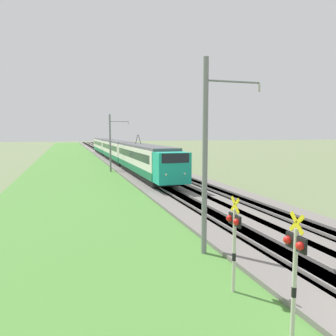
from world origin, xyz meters
TOP-DOWN VIEW (x-y plane):
  - ballast_main at (50.00, 0.00)m, footprint 240.00×4.40m
  - ballast_adjacent at (50.00, -3.82)m, footprint 240.00×4.40m
  - track_main at (50.00, 0.00)m, footprint 240.00×1.57m
  - track_adjacent at (50.00, -3.82)m, footprint 240.00×1.57m
  - grass_verge at (50.00, 6.48)m, footprint 240.00×13.85m
  - passenger_train at (50.63, 0.00)m, footprint 62.45×2.83m
  - crossing_signal_near at (1.28, 3.00)m, footprint 0.70×0.23m
  - crossing_signal_aux at (3.79, 3.24)m, footprint 0.70×0.23m
  - catenary_mast_near at (7.13, 2.72)m, footprint 0.22×2.56m
  - catenary_mast_mid at (37.12, 2.72)m, footprint 0.22×2.56m

SIDE VIEW (x-z plane):
  - grass_verge at x=50.00m, z-range 0.00..0.12m
  - ballast_main at x=50.00m, z-range 0.00..0.30m
  - ballast_adjacent at x=50.00m, z-range 0.00..0.30m
  - track_main at x=50.00m, z-range -0.07..0.38m
  - track_adjacent at x=50.00m, z-range -0.07..0.38m
  - crossing_signal_aux at x=3.79m, z-range 0.33..3.47m
  - crossing_signal_near at x=1.28m, z-range 0.35..3.56m
  - passenger_train at x=50.63m, z-range -0.17..4.70m
  - catenary_mast_mid at x=37.12m, z-range 0.14..7.56m
  - catenary_mast_near at x=7.13m, z-range 0.14..8.17m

